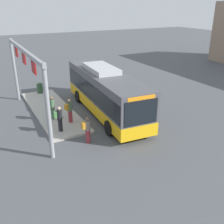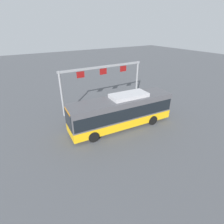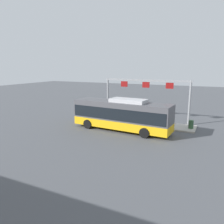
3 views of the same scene
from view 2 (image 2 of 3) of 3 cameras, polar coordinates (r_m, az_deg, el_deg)
ground_plane at (r=18.23m, az=2.97°, el=-4.61°), size 120.00×120.00×0.00m
platform_curb at (r=21.89m, az=2.62°, el=1.26°), size 10.00×2.80×0.16m
bus_main at (r=17.37m, az=3.13°, el=0.51°), size 10.83×3.28×3.46m
person_boarding at (r=20.21m, az=-7.61°, el=1.83°), size 0.37×0.55×1.67m
person_waiting_near at (r=18.75m, az=-11.66°, el=-1.12°), size 0.35×0.53×1.67m
person_waiting_mid at (r=20.97m, az=-2.27°, el=2.99°), size 0.37×0.55×1.67m
person_waiting_far at (r=19.75m, az=-3.71°, el=1.41°), size 0.46×0.59×1.67m
platform_sign_gantry at (r=21.43m, az=-2.85°, el=11.40°), size 10.89×0.24×5.20m
trash_bin at (r=24.16m, az=11.77°, el=4.58°), size 0.52×0.52×0.90m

